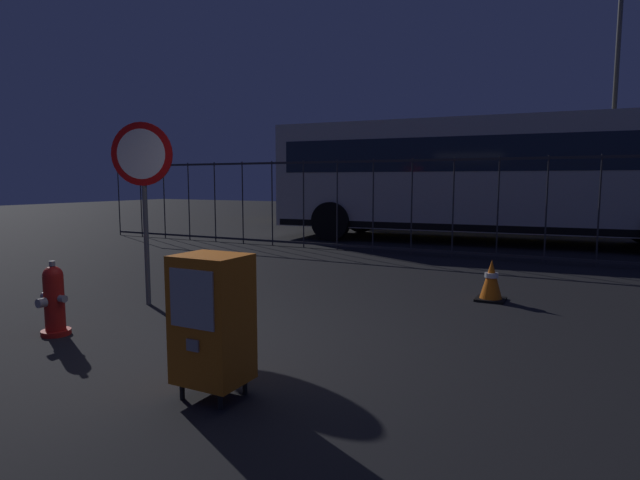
# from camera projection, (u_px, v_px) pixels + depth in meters

# --- Properties ---
(ground_plane) EXTENTS (60.00, 60.00, 0.00)m
(ground_plane) POSITION_uv_depth(u_px,v_px,m) (230.00, 350.00, 4.70)
(ground_plane) COLOR black
(fire_hydrant) EXTENTS (0.33, 0.32, 0.75)m
(fire_hydrant) POSITION_uv_depth(u_px,v_px,m) (54.00, 300.00, 5.12)
(fire_hydrant) COLOR red
(fire_hydrant) RESTS_ON ground_plane
(newspaper_box_primary) EXTENTS (0.48, 0.42, 1.02)m
(newspaper_box_primary) POSITION_uv_depth(u_px,v_px,m) (212.00, 318.00, 3.62)
(newspaper_box_primary) COLOR black
(newspaper_box_primary) RESTS_ON ground_plane
(stop_sign) EXTENTS (0.71, 0.31, 2.23)m
(stop_sign) POSITION_uv_depth(u_px,v_px,m) (143.00, 175.00, 6.25)
(stop_sign) COLOR #4C4F54
(stop_sign) RESTS_ON ground_plane
(traffic_cone) EXTENTS (0.36, 0.36, 0.53)m
(traffic_cone) POSITION_uv_depth(u_px,v_px,m) (491.00, 281.00, 6.62)
(traffic_cone) COLOR black
(traffic_cone) RESTS_ON ground_plane
(fence_barrier) EXTENTS (18.03, 0.04, 2.00)m
(fence_barrier) POSITION_uv_depth(u_px,v_px,m) (432.00, 206.00, 10.53)
(fence_barrier) COLOR #2D2D33
(fence_barrier) RESTS_ON ground_plane
(bus_near) EXTENTS (10.67, 3.44, 3.00)m
(bus_near) POSITION_uv_depth(u_px,v_px,m) (487.00, 174.00, 12.85)
(bus_near) COLOR beige
(bus_near) RESTS_ON ground_plane
(bus_far) EXTENTS (10.53, 2.90, 3.00)m
(bus_far) POSITION_uv_depth(u_px,v_px,m) (444.00, 176.00, 17.83)
(bus_far) COLOR gold
(bus_far) RESTS_ON ground_plane
(street_light_near_right) EXTENTS (0.32, 0.32, 7.70)m
(street_light_near_right) POSITION_uv_depth(u_px,v_px,m) (616.00, 88.00, 16.12)
(street_light_near_right) COLOR #4C4F54
(street_light_near_right) RESTS_ON ground_plane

